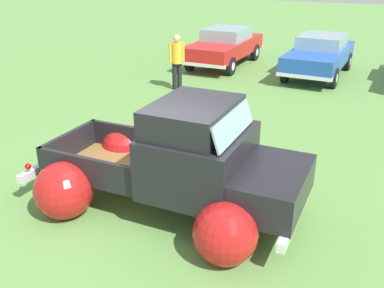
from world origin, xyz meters
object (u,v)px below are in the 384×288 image
Objects in this scene: vintage_pickup_truck at (184,170)px; spectator_0 at (177,58)px; show_car_1 at (320,54)px; show_car_0 at (225,45)px.

spectator_0 is (-3.42, 6.54, 0.24)m from vintage_pickup_truck.
vintage_pickup_truck is at bearing 0.07° from show_car_1.
show_car_1 is (0.42, 10.29, 0.02)m from vintage_pickup_truck.
vintage_pickup_truck is 7.39m from spectator_0.
show_car_1 is 5.37m from spectator_0.
spectator_0 is at bearing -43.30° from show_car_1.
show_car_0 and show_car_1 have the same top height.
vintage_pickup_truck reaches higher than spectator_0.
spectator_0 reaches higher than show_car_1.
show_car_1 is (3.69, -0.17, -0.00)m from show_car_0.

